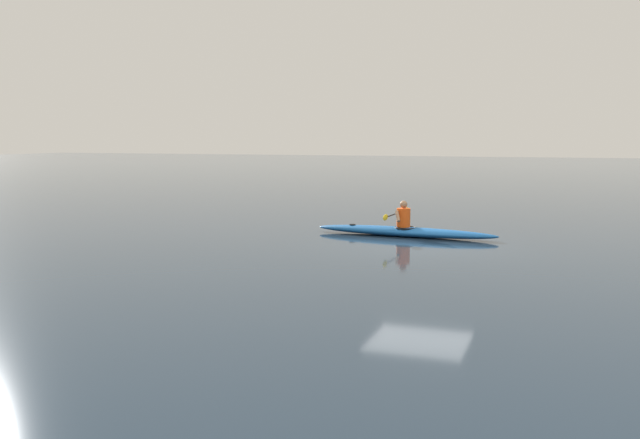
{
  "coord_description": "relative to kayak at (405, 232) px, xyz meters",
  "views": [
    {
      "loc": [
        -3.43,
        16.93,
        2.77
      ],
      "look_at": [
        1.62,
        3.03,
        0.96
      ],
      "focal_mm": 38.18,
      "sensor_mm": 36.0,
      "label": 1
    }
  ],
  "objects": [
    {
      "name": "kayaker",
      "position": [
        0.06,
        -0.0,
        0.44
      ],
      "size": [
        0.49,
        2.39,
        0.74
      ],
      "color": "#E04C14",
      "rests_on": "kayak"
    },
    {
      "name": "ground_plane",
      "position": [
        -0.78,
        1.55,
        -0.13
      ],
      "size": [
        160.0,
        160.0,
        0.0
      ],
      "primitive_type": "plane",
      "color": "#1E2D3D"
    },
    {
      "name": "kayak",
      "position": [
        0.0,
        0.0,
        0.0
      ],
      "size": [
        5.23,
        1.02,
        0.26
      ],
      "color": "#1959A5",
      "rests_on": "ground"
    }
  ]
}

